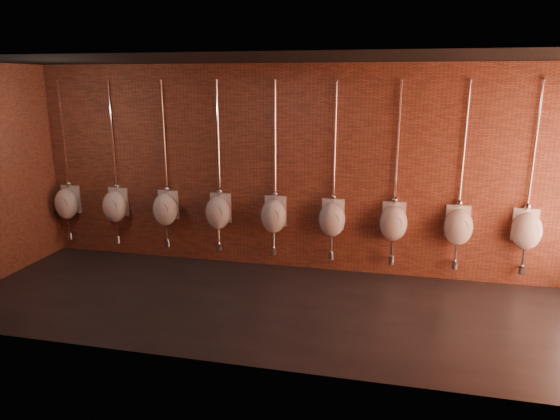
{
  "coord_description": "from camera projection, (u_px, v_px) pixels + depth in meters",
  "views": [
    {
      "loc": [
        1.49,
        -6.02,
        2.94
      ],
      "look_at": [
        -0.08,
        0.9,
        1.1
      ],
      "focal_mm": 32.0,
      "sensor_mm": 36.0,
      "label": 1
    }
  ],
  "objects": [
    {
      "name": "urinal_8",
      "position": [
        527.0,
        230.0,
        7.07
      ],
      "size": [
        0.42,
        0.37,
        2.72
      ],
      "color": "white",
      "rests_on": "ground"
    },
    {
      "name": "urinal_1",
      "position": [
        115.0,
        205.0,
        8.45
      ],
      "size": [
        0.42,
        0.37,
        2.72
      ],
      "color": "white",
      "rests_on": "ground"
    },
    {
      "name": "ground",
      "position": [
        271.0,
        305.0,
        6.74
      ],
      "size": [
        8.5,
        8.5,
        0.0
      ],
      "primitive_type": "plane",
      "color": "black",
      "rests_on": "ground"
    },
    {
      "name": "urinal_0",
      "position": [
        67.0,
        203.0,
        8.64
      ],
      "size": [
        0.42,
        0.37,
        2.72
      ],
      "color": "white",
      "rests_on": "ground"
    },
    {
      "name": "urinal_2",
      "position": [
        165.0,
        208.0,
        8.25
      ],
      "size": [
        0.42,
        0.37,
        2.72
      ],
      "color": "white",
      "rests_on": "ground"
    },
    {
      "name": "urinal_5",
      "position": [
        332.0,
        218.0,
        7.66
      ],
      "size": [
        0.42,
        0.37,
        2.72
      ],
      "color": "white",
      "rests_on": "ground"
    },
    {
      "name": "urinal_6",
      "position": [
        394.0,
        222.0,
        7.46
      ],
      "size": [
        0.42,
        0.37,
        2.72
      ],
      "color": "white",
      "rests_on": "ground"
    },
    {
      "name": "room_shell",
      "position": [
        270.0,
        157.0,
        6.24
      ],
      "size": [
        8.54,
        3.04,
        3.22
      ],
      "color": "black",
      "rests_on": "ground"
    },
    {
      "name": "urinal_7",
      "position": [
        458.0,
        226.0,
        7.26
      ],
      "size": [
        0.42,
        0.37,
        2.72
      ],
      "color": "white",
      "rests_on": "ground"
    },
    {
      "name": "urinal_4",
      "position": [
        274.0,
        215.0,
        7.85
      ],
      "size": [
        0.42,
        0.37,
        2.72
      ],
      "color": "white",
      "rests_on": "ground"
    },
    {
      "name": "urinal_3",
      "position": [
        218.0,
        212.0,
        8.05
      ],
      "size": [
        0.42,
        0.37,
        2.72
      ],
      "color": "white",
      "rests_on": "ground"
    }
  ]
}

